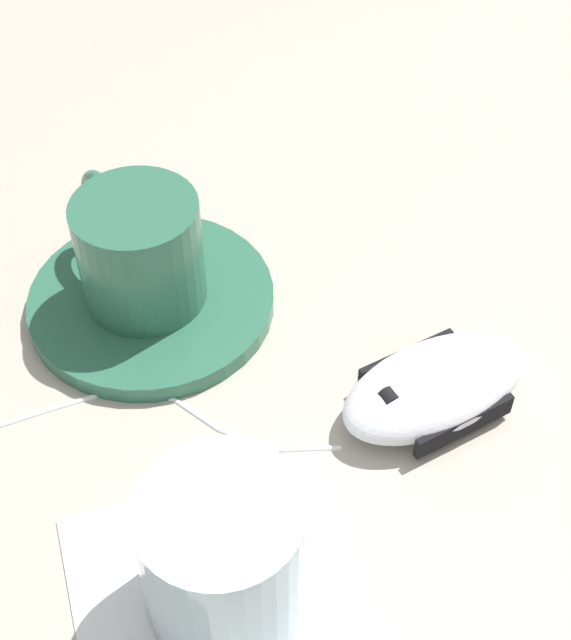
% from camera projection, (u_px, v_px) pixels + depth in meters
% --- Properties ---
extents(ground_plane, '(3.00, 3.00, 0.00)m').
position_uv_depth(ground_plane, '(264.00, 393.00, 0.53)').
color(ground_plane, '#B2A899').
extents(saucer, '(0.16, 0.16, 0.01)m').
position_uv_depth(saucer, '(152.00, 300.00, 0.57)').
color(saucer, '#2D664C').
rests_on(saucer, ground).
extents(coffee_cup, '(0.08, 0.11, 0.07)m').
position_uv_depth(coffee_cup, '(138.00, 249.00, 0.54)').
color(coffee_cup, '#2D664C').
rests_on(coffee_cup, saucer).
extents(computer_mouse, '(0.13, 0.08, 0.03)m').
position_uv_depth(computer_mouse, '(435.00, 387.00, 0.51)').
color(computer_mouse, silver).
rests_on(computer_mouse, ground).
extents(mouse_cable, '(0.22, 0.16, 0.00)m').
position_uv_depth(mouse_cable, '(108.00, 425.00, 0.51)').
color(mouse_cable, white).
rests_on(mouse_cable, ground).
extents(napkin_under_glass, '(0.18, 0.18, 0.00)m').
position_uv_depth(napkin_under_glass, '(221.00, 602.00, 0.44)').
color(napkin_under_glass, white).
rests_on(napkin_under_glass, ground).
extents(drinking_glass, '(0.08, 0.08, 0.08)m').
position_uv_depth(drinking_glass, '(223.00, 555.00, 0.41)').
color(drinking_glass, silver).
rests_on(drinking_glass, napkin_under_glass).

